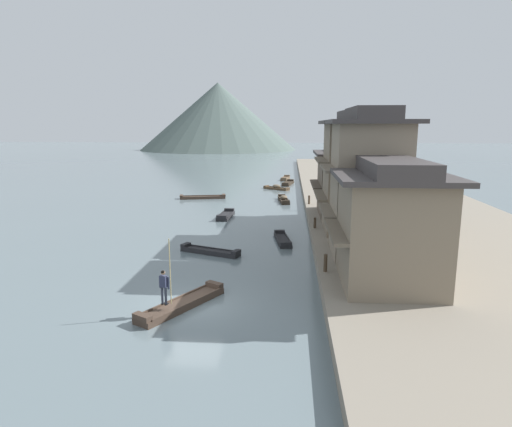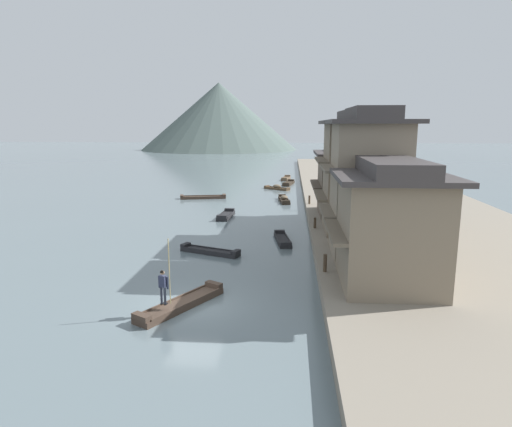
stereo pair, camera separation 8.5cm
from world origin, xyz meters
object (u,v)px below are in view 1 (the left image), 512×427
Objects in this scene: boat_moored_third at (284,199)px; boat_crossing_west at (285,178)px; boat_midriver_upstream at (288,183)px; mooring_post_dock_far at (309,200)px; house_waterfront_narrow at (351,180)px; boatman_person at (164,283)px; house_waterfront_tall at (359,173)px; mooring_post_dock_mid at (315,223)px; boat_moored_nearest at (276,188)px; boat_midriver_drifting at (210,251)px; house_waterfront_second at (368,183)px; boat_moored_far at (203,197)px; boat_foreground_poled at (182,304)px; house_waterfront_nearest at (391,224)px; boat_moored_second at (226,216)px; mooring_post_dock_near at (325,263)px; boat_upstream_distant at (283,240)px.

boat_moored_third reaches higher than boat_crossing_west.
boat_midriver_upstream is 19.70m from mooring_post_dock_far.
house_waterfront_narrow reaches higher than mooring_post_dock_far.
boatman_person is 0.35× the size of house_waterfront_tall.
boat_crossing_west is 5.31× the size of mooring_post_dock_mid.
boat_moored_nearest is 20.79m from house_waterfront_narrow.
house_waterfront_second reaches higher than boat_midriver_drifting.
boatman_person is 0.44× the size of house_waterfront_narrow.
boat_midriver_upstream is at bearing 82.01° from boat_midriver_drifting.
house_waterfront_second is at bearing -58.22° from boat_moored_far.
house_waterfront_tall is at bearing -80.21° from boat_midriver_upstream.
boat_foreground_poled is 10.68m from house_waterfront_nearest.
house_waterfront_narrow is (11.22, -0.60, 3.46)m from boat_moored_second.
boat_foreground_poled is at bearing -96.10° from boat_midriver_upstream.
house_waterfront_tall is at bearing 25.28° from boat_midriver_drifting.
house_waterfront_tall reaches higher than house_waterfront_narrow.
house_waterfront_tall reaches higher than boat_moored_second.
boatman_person is (-0.53, -0.94, 1.36)m from boat_foreground_poled.
boat_midriver_drifting is (0.65, -11.74, -0.03)m from boat_moored_second.
mooring_post_dock_mid reaches higher than boat_moored_second.
house_waterfront_nearest is (5.56, -48.09, 3.48)m from boat_crossing_west.
house_waterfront_narrow is at bearing 62.74° from boat_foreground_poled.
house_waterfront_tall is at bearing -70.51° from boat_moored_third.
house_waterfront_second is 9.10× the size of mooring_post_dock_near.
boat_moored_third is at bearing 109.49° from house_waterfront_tall.
boat_crossing_west is 0.49× the size of house_waterfront_tall.
boat_moored_nearest is at bearing 95.92° from mooring_post_dock_near.
house_waterfront_second is at bearing -81.16° from mooring_post_dock_far.
house_waterfront_narrow reaches higher than boat_moored_second.
boat_moored_far is at bearing 151.92° from mooring_post_dock_far.
house_waterfront_second is at bearing 92.56° from house_waterfront_nearest.
boat_foreground_poled is at bearing -87.54° from boat_moored_second.
mooring_post_dock_near is at bearing -65.10° from boat_moored_second.
house_waterfront_tall is (5.73, -36.56, 4.78)m from boat_crossing_west.
boat_moored_far is 29.91m from mooring_post_dock_near.
house_waterfront_nearest reaches higher than boat_midriver_upstream.
mooring_post_dock_far is (-3.41, 4.77, -2.58)m from house_waterfront_narrow.
boat_moored_nearest is 11.06m from boat_crossing_west.
house_waterfront_second reaches higher than boat_midriver_upstream.
boat_foreground_poled is 17.67m from house_waterfront_tall.
house_waterfront_nearest is at bearing -59.78° from boat_moored_second.
house_waterfront_nearest is 22.93m from mooring_post_dock_far.
mooring_post_dock_far is (7.44, 25.75, -0.46)m from boatman_person.
house_waterfront_narrow is (0.31, 6.30, -1.31)m from house_waterfront_tall.
boatman_person reaches higher than boat_crossing_west.
boat_moored_far is at bearing 102.23° from boat_midriver_drifting.
house_waterfront_second is at bearing -82.47° from boat_midriver_upstream.
boat_moored_third is at bearing 95.68° from mooring_post_dock_near.
mooring_post_dock_mid is 10.62m from mooring_post_dock_far.
boat_upstream_distant is 8.87m from mooring_post_dock_near.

